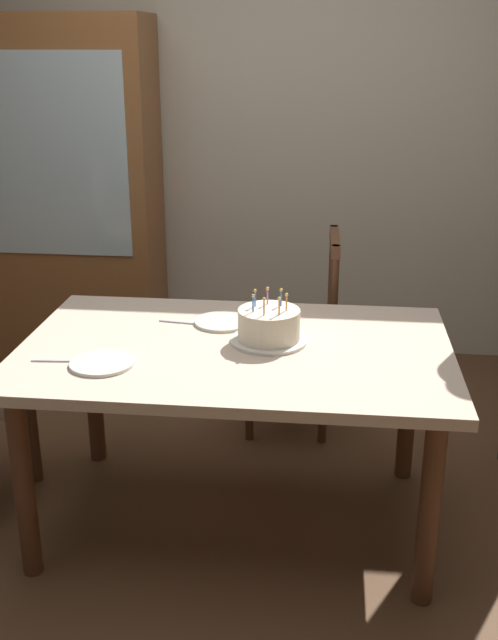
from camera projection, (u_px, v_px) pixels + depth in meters
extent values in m
plane|color=brown|center=(236.00, 518.00, 2.99)|extent=(6.40, 6.40, 0.00)
cube|color=beige|center=(276.00, 129.00, 4.26)|extent=(6.40, 0.10, 2.60)
cube|color=beige|center=(235.00, 351.00, 2.74)|extent=(1.55, 0.98, 0.04)
cylinder|color=#56331E|center=(24.00, 486.00, 2.57)|extent=(0.07, 0.07, 0.69)
cylinder|color=#56331E|center=(429.00, 512.00, 2.43)|extent=(0.07, 0.07, 0.69)
cylinder|color=#56331E|center=(93.00, 387.00, 3.31)|extent=(0.07, 0.07, 0.69)
cylinder|color=#56331E|center=(408.00, 403.00, 3.17)|extent=(0.07, 0.07, 0.69)
cylinder|color=silver|center=(269.00, 340.00, 2.77)|extent=(0.28, 0.28, 0.01)
cylinder|color=beige|center=(269.00, 324.00, 2.75)|extent=(0.23, 0.23, 0.11)
cylinder|color=#F2994C|center=(286.00, 303.00, 2.71)|extent=(0.01, 0.01, 0.05)
sphere|color=#FFC64C|center=(287.00, 294.00, 2.70)|extent=(0.01, 0.01, 0.01)
cylinder|color=#4C7FE5|center=(281.00, 299.00, 2.76)|extent=(0.01, 0.01, 0.05)
sphere|color=#FFC64C|center=(281.00, 290.00, 2.75)|extent=(0.01, 0.01, 0.01)
cylinder|color=#D872CC|center=(267.00, 297.00, 2.77)|extent=(0.01, 0.01, 0.05)
sphere|color=#FFC64C|center=(268.00, 288.00, 2.76)|extent=(0.01, 0.01, 0.01)
cylinder|color=#4C7FE5|center=(255.00, 299.00, 2.75)|extent=(0.01, 0.01, 0.05)
sphere|color=#FFC64C|center=(255.00, 291.00, 2.74)|extent=(0.01, 0.01, 0.01)
cylinder|color=#4C7FE5|center=(253.00, 305.00, 2.70)|extent=(0.01, 0.01, 0.05)
sphere|color=#FFC64C|center=(253.00, 296.00, 2.68)|extent=(0.01, 0.01, 0.01)
cylinder|color=#F2994C|center=(264.00, 308.00, 2.66)|extent=(0.01, 0.01, 0.05)
sphere|color=#FFC64C|center=(264.00, 299.00, 2.65)|extent=(0.01, 0.01, 0.01)
cylinder|color=#F2994C|center=(279.00, 307.00, 2.67)|extent=(0.01, 0.01, 0.05)
sphere|color=#FFC64C|center=(279.00, 298.00, 2.66)|extent=(0.01, 0.01, 0.01)
cylinder|color=silver|center=(102.00, 363.00, 2.57)|extent=(0.22, 0.22, 0.01)
cylinder|color=silver|center=(223.00, 322.00, 2.95)|extent=(0.22, 0.22, 0.01)
cube|color=silver|center=(58.00, 360.00, 2.60)|extent=(0.18, 0.03, 0.01)
cube|color=silver|center=(181.00, 322.00, 2.95)|extent=(0.18, 0.04, 0.01)
cube|color=tan|center=(288.00, 338.00, 3.58)|extent=(0.45, 0.45, 0.05)
cylinder|color=#56331E|center=(255.00, 368.00, 3.83)|extent=(0.04, 0.04, 0.42)
cylinder|color=#56331E|center=(249.00, 398.00, 3.51)|extent=(0.04, 0.04, 0.42)
cylinder|color=#56331E|center=(322.00, 370.00, 3.80)|extent=(0.04, 0.04, 0.42)
cylinder|color=#56331E|center=(323.00, 401.00, 3.49)|extent=(0.04, 0.04, 0.42)
cylinder|color=#56331E|center=(332.00, 277.00, 3.64)|extent=(0.04, 0.04, 0.50)
cylinder|color=#56331E|center=(334.00, 301.00, 3.31)|extent=(0.04, 0.04, 0.50)
cube|color=#56331E|center=(335.00, 242.00, 3.40)|extent=(0.05, 0.40, 0.06)
cylinder|color=#56331E|center=(34.00, 435.00, 3.18)|extent=(0.04, 0.04, 0.42)
cube|color=brown|center=(59.00, 196.00, 4.24)|extent=(1.10, 0.44, 1.90)
cube|color=silver|center=(40.00, 156.00, 3.94)|extent=(0.94, 0.01, 1.04)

